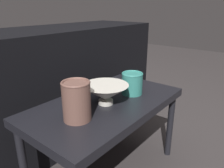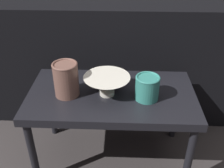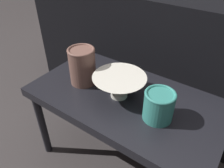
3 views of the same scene
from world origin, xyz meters
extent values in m
plane|color=#383333|center=(0.00, 0.00, 0.00)|extent=(8.00, 8.00, 0.00)
cube|color=black|center=(0.00, 0.00, 0.42)|extent=(0.81, 0.44, 0.04)
cylinder|color=black|center=(-0.37, -0.19, 0.20)|extent=(0.04, 0.04, 0.40)
cylinder|color=black|center=(0.37, -0.19, 0.20)|extent=(0.04, 0.04, 0.40)
cylinder|color=black|center=(-0.37, 0.19, 0.20)|extent=(0.04, 0.04, 0.40)
cylinder|color=black|center=(0.37, 0.19, 0.20)|extent=(0.04, 0.04, 0.40)
cube|color=black|center=(0.00, 0.53, 0.38)|extent=(1.75, 0.50, 0.75)
cylinder|color=silver|center=(-0.02, -0.01, 0.45)|extent=(0.07, 0.07, 0.02)
cone|color=silver|center=(-0.02, -0.01, 0.50)|extent=(0.22, 0.22, 0.08)
cylinder|color=brown|center=(-0.21, -0.02, 0.52)|extent=(0.12, 0.12, 0.16)
torus|color=brown|center=(-0.21, -0.02, 0.60)|extent=(0.12, 0.12, 0.01)
cylinder|color=teal|center=(0.16, -0.04, 0.49)|extent=(0.11, 0.11, 0.11)
torus|color=teal|center=(0.16, -0.04, 0.55)|extent=(0.11, 0.11, 0.01)
camera|label=1|loc=(-0.74, -0.64, 0.88)|focal=35.00mm
camera|label=2|loc=(0.04, -1.05, 1.15)|focal=42.00mm
camera|label=3|loc=(0.36, -0.61, 1.02)|focal=35.00mm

